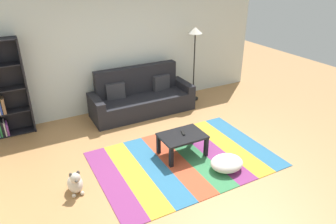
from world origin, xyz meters
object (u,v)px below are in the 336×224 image
(coffee_table, at_px, (182,138))
(couch, at_px, (141,98))
(standing_lamp, at_px, (195,40))
(pouf, at_px, (227,163))
(tv_remote, at_px, (183,133))
(dog, at_px, (75,183))

(coffee_table, bearing_deg, couch, 87.28)
(couch, distance_m, standing_lamp, 1.80)
(couch, bearing_deg, pouf, -83.04)
(couch, xyz_separation_m, coffee_table, (-0.09, -1.95, -0.01))
(coffee_table, height_order, tv_remote, tv_remote)
(dog, height_order, tv_remote, tv_remote)
(coffee_table, bearing_deg, dog, -176.63)
(pouf, distance_m, standing_lamp, 3.23)
(coffee_table, bearing_deg, standing_lamp, 53.25)
(couch, bearing_deg, standing_lamp, 2.63)
(pouf, height_order, tv_remote, tv_remote)
(coffee_table, xyz_separation_m, tv_remote, (0.04, 0.04, 0.08))
(pouf, distance_m, tv_remote, 0.89)
(pouf, bearing_deg, couch, 96.96)
(coffee_table, height_order, pouf, coffee_table)
(couch, distance_m, tv_remote, 1.91)
(dog, relative_size, tv_remote, 2.65)
(standing_lamp, relative_size, tv_remote, 11.65)
(standing_lamp, bearing_deg, couch, -177.37)
(pouf, distance_m, dog, 2.37)
(coffee_table, relative_size, standing_lamp, 0.44)
(couch, height_order, standing_lamp, standing_lamp)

